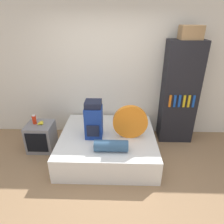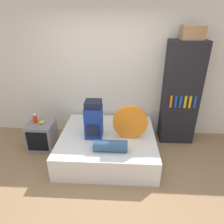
% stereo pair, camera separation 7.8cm
% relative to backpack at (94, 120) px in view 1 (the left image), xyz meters
% --- Properties ---
extents(ground_plane, '(16.00, 16.00, 0.00)m').
position_rel_backpack_xyz_m(ground_plane, '(0.31, -0.84, -0.74)').
color(ground_plane, '#997551').
extents(wall_back, '(8.00, 0.05, 2.60)m').
position_rel_backpack_xyz_m(wall_back, '(0.31, 0.92, 0.56)').
color(wall_back, silver).
rests_on(wall_back, ground_plane).
extents(bed, '(1.69, 1.55, 0.42)m').
position_rel_backpack_xyz_m(bed, '(0.23, 0.05, -0.53)').
color(bed, white).
rests_on(bed, ground_plane).
extents(backpack, '(0.29, 0.32, 0.66)m').
position_rel_backpack_xyz_m(backpack, '(0.00, 0.00, 0.00)').
color(backpack, navy).
rests_on(backpack, bed).
extents(tent_bag, '(0.59, 0.09, 0.59)m').
position_rel_backpack_xyz_m(tent_bag, '(0.62, -0.02, -0.02)').
color(tent_bag, orange).
rests_on(tent_bag, bed).
extents(sleeping_roll, '(0.53, 0.18, 0.18)m').
position_rel_backpack_xyz_m(sleeping_roll, '(0.31, -0.43, -0.23)').
color(sleeping_roll, '#33567A').
rests_on(sleeping_roll, bed).
extents(television, '(0.48, 0.47, 0.53)m').
position_rel_backpack_xyz_m(television, '(-1.05, 0.19, -0.48)').
color(television, gray).
rests_on(television, ground_plane).
extents(canister, '(0.07, 0.07, 0.17)m').
position_rel_backpack_xyz_m(canister, '(-1.14, 0.22, -0.13)').
color(canister, red).
rests_on(canister, television).
extents(banana_bunch, '(0.12, 0.15, 0.04)m').
position_rel_backpack_xyz_m(banana_bunch, '(-1.02, 0.22, -0.19)').
color(banana_bunch, yellow).
rests_on(banana_bunch, television).
extents(bookshelf, '(0.65, 0.41, 1.98)m').
position_rel_backpack_xyz_m(bookshelf, '(1.60, 0.66, 0.25)').
color(bookshelf, black).
rests_on(bookshelf, ground_plane).
extents(cardboard_box, '(0.36, 0.28, 0.23)m').
position_rel_backpack_xyz_m(cardboard_box, '(1.62, 0.63, 1.36)').
color(cardboard_box, '#99754C').
rests_on(cardboard_box, bookshelf).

